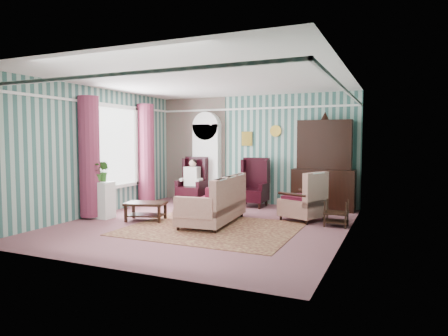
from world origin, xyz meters
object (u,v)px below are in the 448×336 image
at_px(wingback_right, 252,182).
at_px(wingback_left, 192,180).
at_px(coffee_table, 146,211).
at_px(bookcase, 207,161).
at_px(round_side_table, 224,193).
at_px(plant_stand, 101,200).
at_px(nest_table, 336,213).
at_px(floral_armchair, 303,197).
at_px(seated_woman, 192,181).
at_px(sofa, 213,197).
at_px(dresser_hutch, 324,162).

bearing_deg(wingback_right, wingback_left, 180.00).
bearing_deg(coffee_table, wingback_left, 96.15).
xyz_separation_m(bookcase, wingback_left, (-0.25, -0.39, -0.50)).
xyz_separation_m(round_side_table, plant_stand, (-1.70, -2.90, 0.10)).
distance_m(nest_table, floral_armchair, 0.85).
xyz_separation_m(nest_table, plant_stand, (-4.87, -1.20, 0.13)).
distance_m(wingback_right, floral_armchair, 1.99).
bearing_deg(bookcase, seated_woman, -122.66).
relative_size(bookcase, sofa, 1.13).
xyz_separation_m(bookcase, round_side_table, (0.65, -0.24, -0.82)).
distance_m(dresser_hutch, round_side_table, 2.75).
bearing_deg(seated_woman, nest_table, -20.85).
relative_size(wingback_left, nest_table, 2.31).
bearing_deg(coffee_table, nest_table, 15.45).
xyz_separation_m(wingback_right, floral_armchair, (1.57, -1.22, -0.12)).
height_order(dresser_hutch, seated_woman, dresser_hutch).
height_order(wingback_right, coffee_table, wingback_right).
bearing_deg(seated_woman, wingback_right, 0.00).
bearing_deg(floral_armchair, nest_table, -91.67).
relative_size(round_side_table, floral_armchair, 0.60).
xyz_separation_m(dresser_hutch, coffee_table, (-3.22, -2.87, -0.98)).
distance_m(bookcase, nest_table, 4.37).
xyz_separation_m(wingback_left, round_side_table, (0.90, 0.15, -0.33)).
height_order(wingback_right, plant_stand, wingback_right).
bearing_deg(bookcase, coffee_table, -89.43).
height_order(dresser_hutch, wingback_left, dresser_hutch).
height_order(seated_woman, nest_table, seated_woman).
relative_size(wingback_left, wingback_right, 1.00).
xyz_separation_m(round_side_table, floral_armchair, (2.42, -1.37, 0.20)).
relative_size(bookcase, floral_armchair, 2.23).
relative_size(floral_armchair, coffee_table, 1.22).
relative_size(nest_table, floral_armchair, 0.54).
relative_size(wingback_right, seated_woman, 1.06).
bearing_deg(floral_armchair, dresser_hutch, 15.32).
distance_m(dresser_hutch, wingback_left, 3.55).
xyz_separation_m(wingback_right, nest_table, (2.32, -1.55, -0.35)).
bearing_deg(dresser_hutch, round_side_table, -177.36).
bearing_deg(nest_table, dresser_hutch, 107.39).
height_order(dresser_hutch, wingback_right, dresser_hutch).
bearing_deg(wingback_right, floral_armchair, -37.81).
bearing_deg(plant_stand, sofa, 11.36).
height_order(seated_woman, coffee_table, seated_woman).
bearing_deg(seated_woman, wingback_left, 0.00).
bearing_deg(sofa, wingback_right, -6.27).
bearing_deg(dresser_hutch, nest_table, -72.61).
relative_size(wingback_left, round_side_table, 2.08).
distance_m(nest_table, plant_stand, 5.02).
distance_m(bookcase, coffee_table, 3.13).
bearing_deg(sofa, bookcase, 23.89).
distance_m(wingback_right, nest_table, 2.81).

